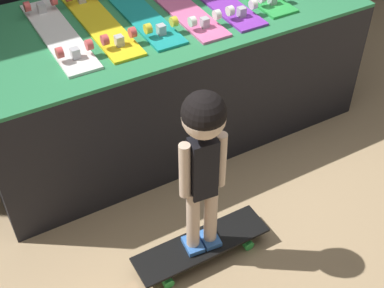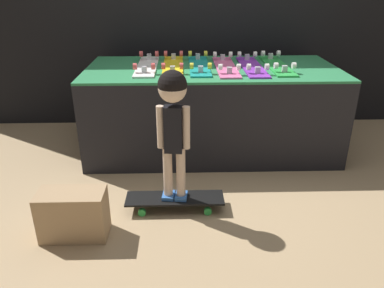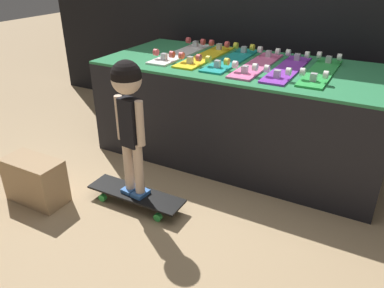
{
  "view_description": "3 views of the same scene",
  "coord_description": "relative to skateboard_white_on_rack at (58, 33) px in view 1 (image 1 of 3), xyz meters",
  "views": [
    {
      "loc": [
        -1.16,
        -1.76,
        2.17
      ],
      "look_at": [
        -0.19,
        -0.04,
        0.42
      ],
      "focal_mm": 50.0,
      "sensor_mm": 36.0,
      "label": 1
    },
    {
      "loc": [
        -0.27,
        -2.6,
        1.51
      ],
      "look_at": [
        -0.2,
        -0.09,
        0.37
      ],
      "focal_mm": 35.0,
      "sensor_mm": 36.0,
      "label": 2
    },
    {
      "loc": [
        1.0,
        -2.03,
        1.51
      ],
      "look_at": [
        -0.08,
        -0.04,
        0.37
      ],
      "focal_mm": 35.0,
      "sensor_mm": 36.0,
      "label": 3
    }
  ],
  "objects": [
    {
      "name": "ground_plane",
      "position": [
        0.57,
        -0.68,
        -0.79
      ],
      "size": [
        16.0,
        16.0,
        0.0
      ],
      "primitive_type": "plane",
      "color": "tan"
    },
    {
      "name": "skateboard_white_on_rack",
      "position": [
        0.0,
        0.0,
        0.0
      ],
      "size": [
        0.18,
        0.79,
        0.09
      ],
      "color": "white",
      "rests_on": "display_rack"
    },
    {
      "name": "display_rack",
      "position": [
        0.57,
        -0.02,
        -0.4
      ],
      "size": [
        2.2,
        1.02,
        0.77
      ],
      "color": "black",
      "rests_on": "ground_plane"
    },
    {
      "name": "skateboard_on_floor",
      "position": [
        0.24,
        -1.05,
        -0.71
      ],
      "size": [
        0.68,
        0.19,
        0.09
      ],
      "color": "black",
      "rests_on": "ground_plane"
    },
    {
      "name": "skateboard_yellow_on_rack",
      "position": [
        0.23,
        0.0,
        0.0
      ],
      "size": [
        0.18,
        0.79,
        0.09
      ],
      "color": "yellow",
      "rests_on": "display_rack"
    },
    {
      "name": "skateboard_pink_on_rack",
      "position": [
        0.69,
        -0.05,
        0.0
      ],
      "size": [
        0.18,
        0.79,
        0.09
      ],
      "color": "pink",
      "rests_on": "display_rack"
    },
    {
      "name": "skateboard_teal_on_rack",
      "position": [
        0.46,
        -0.0,
        0.0
      ],
      "size": [
        0.18,
        0.79,
        0.09
      ],
      "color": "teal",
      "rests_on": "display_rack"
    },
    {
      "name": "child",
      "position": [
        0.24,
        -1.05,
        -0.07
      ],
      "size": [
        0.21,
        0.18,
        0.9
      ],
      "rotation": [
        0.0,
        0.0,
        -0.11
      ],
      "color": "#3870C6",
      "rests_on": "skateboard_on_floor"
    }
  ]
}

